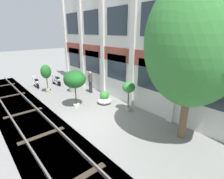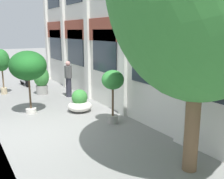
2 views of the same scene
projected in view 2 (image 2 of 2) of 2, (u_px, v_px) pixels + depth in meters
The scene contains 8 objects.
ground_plane at pixel (42, 131), 8.17m from camera, with size 80.00×80.00×0.00m, color gray.
potted_plant_low_pan at pixel (113, 84), 8.56m from camera, with size 0.74×0.74×1.80m.
potted_plant_glazed_jar at pixel (41, 79), 12.74m from camera, with size 0.74×0.74×1.36m.
potted_plant_tall_urn at pixel (1, 62), 12.57m from camera, with size 0.77×0.77×2.19m.
potted_plant_terracotta_small at pixel (28, 66), 9.54m from camera, with size 1.35×1.35×2.35m.
potted_plant_wide_bowl at pixel (80, 103), 10.07m from camera, with size 0.94×0.94×0.86m.
scooter_near_curb at pixel (25, 78), 14.70m from camera, with size 1.38×0.50×0.98m.
resident_by_doorway at pixel (68, 78), 12.21m from camera, with size 0.45×0.35×1.69m.
Camera 2 is at (7.72, -2.09, 3.05)m, focal length 42.00 mm.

